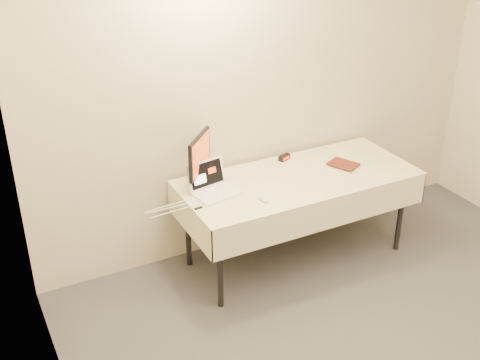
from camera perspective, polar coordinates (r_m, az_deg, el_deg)
name	(u,v)px	position (r m, az deg, el deg)	size (l,w,h in m)	color
back_wall	(271,84)	(4.79, 2.97, 9.05)	(4.00, 0.10, 2.70)	beige
table	(298,184)	(4.70, 5.54, -0.37)	(1.86, 0.81, 0.74)	black
laptop	(212,185)	(4.41, -2.63, -0.52)	(0.36, 0.33, 0.22)	white
monitor	(200,157)	(4.42, -3.85, 2.22)	(0.29, 0.30, 0.41)	black
book	(339,157)	(4.78, 9.39, 2.21)	(0.17, 0.02, 0.22)	maroon
alarm_clock	(284,157)	(4.93, 4.22, 2.16)	(0.11, 0.08, 0.04)	black
clicker	(263,199)	(4.31, 2.21, -1.80)	(0.05, 0.10, 0.02)	silver
paper_form	(362,159)	(5.04, 11.50, 1.99)	(0.12, 0.29, 0.00)	#BFE4B6
usb_dongle	(198,208)	(4.22, -3.98, -2.67)	(0.06, 0.02, 0.01)	black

